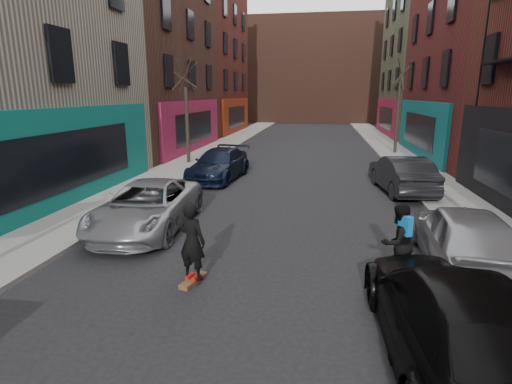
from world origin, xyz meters
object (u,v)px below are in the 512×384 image
(skateboarder, at_px, (192,241))
(tree_left_far, at_px, (186,104))
(parked_right_far, at_px, (464,237))
(parked_right_end, at_px, (402,174))
(parked_right_mid, at_px, (458,319))
(pedestrian, at_px, (398,242))
(parked_left_end, at_px, (219,164))
(skateboard, at_px, (194,280))
(parked_left_far, at_px, (147,206))
(tree_right_far, at_px, (399,100))

(skateboarder, bearing_deg, tree_left_far, -55.78)
(parked_right_far, distance_m, parked_right_end, 7.54)
(tree_left_far, height_order, parked_right_mid, tree_left_far)
(tree_left_far, bearing_deg, pedestrian, -55.47)
(parked_left_end, height_order, parked_right_end, parked_right_end)
(parked_right_mid, bearing_deg, skateboarder, -24.37)
(parked_right_end, relative_size, skateboarder, 2.71)
(skateboarder, bearing_deg, parked_right_end, -107.33)
(parked_right_end, relative_size, skateboard, 5.71)
(parked_right_far, bearing_deg, tree_left_far, -44.93)
(skateboard, xyz_separation_m, skateboarder, (0.00, 0.00, 0.89))
(skateboard, height_order, skateboarder, skateboarder)
(parked_left_far, xyz_separation_m, parked_right_far, (8.34, -1.50, 0.08))
(parked_right_far, height_order, skateboard, parked_right_far)
(tree_left_far, relative_size, pedestrian, 3.86)
(parked_right_mid, distance_m, pedestrian, 2.86)
(tree_right_far, relative_size, skateboard, 8.50)
(tree_left_far, height_order, skateboarder, tree_left_far)
(tree_right_far, height_order, skateboard, tree_right_far)
(parked_left_far, bearing_deg, pedestrian, -21.82)
(parked_left_far, bearing_deg, tree_left_far, 99.58)
(parked_right_far, bearing_deg, skateboarder, 20.40)
(parked_left_end, distance_m, skateboarder, 10.74)
(tree_left_far, xyz_separation_m, parked_left_far, (2.46, -11.07, -2.68))
(tree_right_far, distance_m, parked_left_far, 19.96)
(tree_right_far, relative_size, pedestrian, 4.03)
(parked_right_end, bearing_deg, parked_left_end, -16.73)
(tree_left_far, relative_size, parked_left_far, 1.29)
(parked_right_end, distance_m, skateboard, 10.97)
(parked_left_end, relative_size, skateboard, 6.09)
(parked_left_far, distance_m, skateboard, 4.07)
(pedestrian, bearing_deg, parked_left_far, -49.71)
(parked_left_end, bearing_deg, tree_left_far, 131.82)
(tree_right_far, distance_m, skateboard, 21.89)
(tree_right_far, bearing_deg, parked_right_far, -94.92)
(parked_right_end, bearing_deg, parked_right_far, 82.49)
(tree_right_far, xyz_separation_m, parked_right_end, (-1.60, -11.04, -2.78))
(parked_right_mid, distance_m, parked_right_far, 3.84)
(parked_left_end, relative_size, parked_right_mid, 0.93)
(parked_left_far, distance_m, parked_right_mid, 8.76)
(parked_left_far, xyz_separation_m, pedestrian, (6.74, -2.30, 0.15))
(tree_right_far, bearing_deg, parked_left_far, -120.20)
(parked_right_mid, xyz_separation_m, skateboard, (-4.66, 1.94, -0.71))
(skateboard, bearing_deg, tree_right_far, 84.95)
(tree_left_far, xyz_separation_m, parked_right_mid, (9.56, -16.21, -2.62))
(parked_left_end, relative_size, skateboarder, 2.89)
(parked_left_end, height_order, skateboard, parked_left_end)
(parked_left_end, bearing_deg, parked_right_far, -42.55)
(tree_left_far, bearing_deg, tree_right_far, 25.82)
(parked_left_end, distance_m, pedestrian, 11.59)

